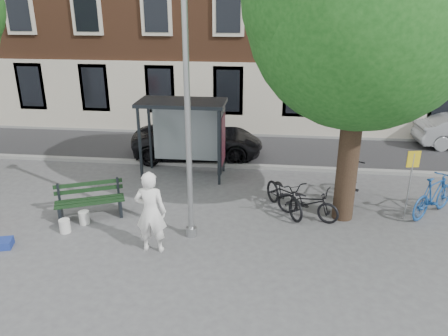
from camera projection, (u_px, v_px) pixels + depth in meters
name	position (u px, v px, depth m)	size (l,w,h in m)	color
ground	(191.00, 236.00, 11.26)	(90.00, 90.00, 0.00)	#4C4C4F
road	(223.00, 149.00, 17.74)	(40.00, 4.00, 0.01)	#28282B
curb_near	(217.00, 165.00, 15.87)	(40.00, 0.25, 0.12)	gray
curb_far	(228.00, 134.00, 19.57)	(40.00, 0.25, 0.12)	gray
lamppost	(188.00, 132.00, 10.25)	(0.28, 0.35, 6.11)	#9EA0A3
tree_right	(367.00, 3.00, 10.08)	(5.76, 5.60, 8.20)	black
bus_shelter	(194.00, 121.00, 14.43)	(2.85, 1.45, 2.62)	#1E2328
painter	(151.00, 212.00, 10.26)	(0.75, 0.49, 2.04)	white
bench	(90.00, 202.00, 12.10)	(1.93, 1.27, 0.95)	#1E2328
bike_a	(308.00, 202.00, 12.01)	(0.62, 1.79, 0.94)	black
bike_b	(433.00, 196.00, 12.13)	(0.56, 1.99, 1.19)	navy
bike_c	(284.00, 195.00, 12.36)	(0.70, 2.00, 1.05)	black
bike_d	(351.00, 183.00, 12.95)	(0.58, 2.04, 1.23)	black
car_dark	(198.00, 140.00, 16.66)	(2.26, 4.91, 1.36)	black
blue_crate	(0.00, 244.00, 10.69)	(0.55, 0.40, 0.20)	navy
bucket_b	(84.00, 218.00, 11.80)	(0.28, 0.28, 0.36)	silver
bucket_c	(65.00, 226.00, 11.36)	(0.28, 0.28, 0.36)	silver
notice_sign	(412.00, 170.00, 11.59)	(0.34, 0.09, 1.99)	#9EA0A3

